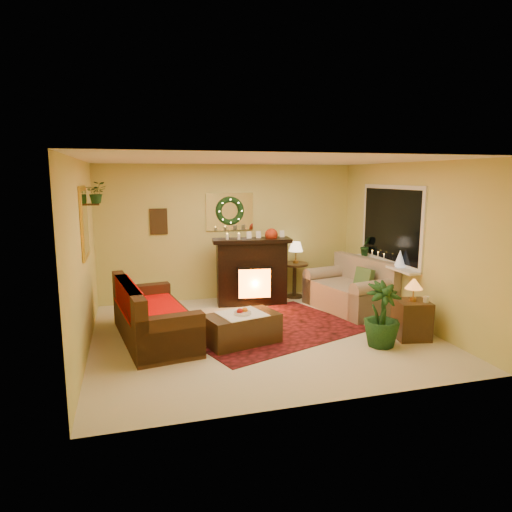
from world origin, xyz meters
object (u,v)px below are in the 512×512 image
object	(u,v)px
fireplace	(252,275)
side_table_round	(294,281)
sofa	(154,311)
loveseat	(349,287)
coffee_table	(242,329)
end_table_square	(412,321)

from	to	relation	value
fireplace	side_table_round	bearing A→B (deg)	20.51
fireplace	side_table_round	world-z (taller)	fireplace
sofa	fireplace	world-z (taller)	fireplace
loveseat	coffee_table	bearing A→B (deg)	-166.40
sofa	loveseat	world-z (taller)	loveseat
end_table_square	loveseat	bearing A→B (deg)	97.69
side_table_round	end_table_square	xyz separation A→B (m)	(0.85, -2.67, -0.05)
sofa	fireplace	size ratio (longest dim) A/B	1.59
fireplace	coffee_table	distance (m)	2.11
loveseat	end_table_square	bearing A→B (deg)	-95.19
sofa	coffee_table	xyz separation A→B (m)	(1.19, -0.51, -0.22)
fireplace	sofa	bearing A→B (deg)	-135.24
end_table_square	coffee_table	bearing A→B (deg)	169.16
fireplace	coffee_table	xyz separation A→B (m)	(-0.68, -1.97, -0.34)
sofa	fireplace	bearing A→B (deg)	29.04
loveseat	fireplace	bearing A→B (deg)	138.90
loveseat	end_table_square	xyz separation A→B (m)	(0.22, -1.60, -0.15)
side_table_round	end_table_square	bearing A→B (deg)	-72.41
sofa	end_table_square	world-z (taller)	sofa
coffee_table	side_table_round	bearing A→B (deg)	38.93
end_table_square	sofa	bearing A→B (deg)	164.97
coffee_table	loveseat	bearing A→B (deg)	11.81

